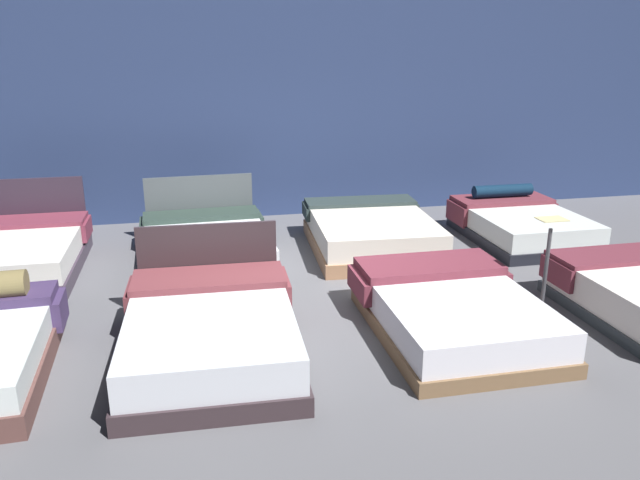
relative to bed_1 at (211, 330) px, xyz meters
name	(u,v)px	position (x,y,z in m)	size (l,w,h in m)	color
ground_plane	(310,295)	(1.16, 1.25, -0.27)	(18.00, 18.00, 0.02)	#5B5B60
showroom_back_wall	(267,109)	(1.16, 4.77, 1.49)	(18.00, 0.06, 3.50)	navy
bed_1	(211,330)	(0.00, 0.00, 0.00)	(1.62, 2.20, 0.98)	#34272B
bed_2	(452,310)	(2.35, 0.02, -0.03)	(1.63, 2.12, 0.51)	brown
bed_4	(19,253)	(-2.24, 2.72, -0.01)	(1.49, 2.12, 1.00)	#332735
bed_5	(206,243)	(0.05, 2.75, -0.04)	(1.75, 2.16, 0.93)	#4C5357
bed_6	(371,233)	(2.31, 2.66, -0.01)	(1.77, 2.21, 0.53)	#9B6E4D
bed_7	(521,224)	(4.58, 2.66, -0.03)	(1.54, 2.02, 0.69)	black
price_sign	(545,280)	(3.42, 0.15, 0.16)	(0.28, 0.24, 1.07)	#3F3F44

